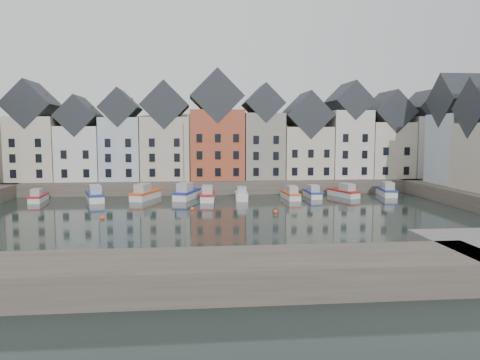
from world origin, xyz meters
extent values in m
plane|color=black|center=(0.00, 0.00, 0.00)|extent=(260.00, 260.00, 0.00)
cube|color=#484037|center=(0.00, 30.00, 1.00)|extent=(90.00, 16.00, 2.00)
cube|color=#484037|center=(-10.00, -22.00, 1.00)|extent=(50.00, 6.00, 2.00)
ellipsoid|color=#213018|center=(0.00, 56.00, -18.00)|extent=(153.60, 70.40, 64.00)
sphere|color=black|center=(-13.94, 50.93, 8.70)|extent=(5.77, 5.77, 5.77)
sphere|color=black|center=(24.86, 60.75, 8.12)|extent=(5.27, 5.27, 5.27)
sphere|color=black|center=(31.82, 54.20, 7.88)|extent=(5.07, 5.07, 5.07)
sphere|color=black|center=(14.28, 55.19, 7.82)|extent=(5.01, 5.01, 5.01)
sphere|color=black|center=(-37.67, 56.61, 6.57)|extent=(3.94, 3.94, 3.94)
sphere|color=black|center=(28.33, 60.25, 8.05)|extent=(5.21, 5.21, 5.21)
sphere|color=black|center=(1.99, 58.64, 8.32)|extent=(5.45, 5.45, 5.45)
sphere|color=black|center=(37.80, 48.31, 7.21)|extent=(4.49, 4.49, 4.49)
cube|color=beige|center=(-29.17, 28.00, 7.04)|extent=(7.67, 8.00, 10.07)
cube|color=black|center=(-29.17, 28.00, 13.97)|extent=(7.67, 8.16, 7.67)
cube|color=silver|center=(-21.90, 28.00, 6.30)|extent=(6.56, 8.00, 8.61)
cube|color=black|center=(-21.90, 28.00, 12.23)|extent=(6.56, 8.16, 6.56)
cube|color=silver|center=(-15.37, 28.00, 7.01)|extent=(6.20, 8.00, 10.02)
cube|color=black|center=(-15.37, 28.00, 13.55)|extent=(6.20, 8.16, 6.20)
cube|color=#BFB4A2|center=(-8.27, 28.00, 7.04)|extent=(7.70, 8.00, 10.08)
cube|color=black|center=(-8.27, 28.00, 13.98)|extent=(7.70, 8.16, 7.70)
cube|color=#AB4B31|center=(0.07, 28.00, 7.64)|extent=(8.69, 8.00, 11.28)
cube|color=black|center=(0.07, 28.00, 15.43)|extent=(8.69, 8.16, 8.69)
cube|color=gray|center=(7.78, 28.00, 7.39)|extent=(6.43, 8.00, 10.78)
cube|color=black|center=(7.78, 28.00, 14.37)|extent=(6.43, 8.16, 6.43)
cube|color=beige|center=(15.08, 28.00, 6.28)|extent=(7.88, 8.00, 8.56)
cube|color=black|center=(15.08, 28.00, 12.51)|extent=(7.88, 8.16, 7.88)
cube|color=silver|center=(22.42, 28.00, 7.64)|extent=(6.50, 8.00, 11.27)
cube|color=black|center=(22.42, 28.00, 14.88)|extent=(6.50, 8.16, 6.50)
cube|color=beige|center=(29.43, 28.00, 6.66)|extent=(7.23, 8.00, 9.32)
cube|color=black|center=(29.43, 28.00, 13.11)|extent=(7.23, 8.16, 7.23)
cube|color=silver|center=(36.28, 28.00, 7.16)|extent=(6.18, 8.00, 10.32)
cube|color=black|center=(36.28, 28.00, 13.85)|extent=(6.18, 8.16, 6.18)
cube|color=silver|center=(36.00, 16.26, 7.19)|extent=(7.47, 8.00, 10.38)
cube|color=black|center=(36.00, 16.26, 14.36)|extent=(7.62, 8.00, 8.00)
sphere|color=#E4531A|center=(-4.00, 8.00, 0.15)|extent=(0.50, 0.50, 0.50)
sphere|color=#E4531A|center=(6.00, 5.00, 0.15)|extent=(0.50, 0.50, 0.50)
sphere|color=#E4531A|center=(-14.00, 3.00, 0.15)|extent=(0.50, 0.50, 0.50)
cube|color=silver|center=(-25.57, 17.81, 0.31)|extent=(1.90, 5.32, 0.96)
cube|color=red|center=(-25.57, 17.81, 0.83)|extent=(1.99, 5.43, 0.22)
cube|color=#9FA3A7|center=(-25.52, 17.02, 1.35)|extent=(1.35, 2.16, 1.05)
cube|color=silver|center=(-17.77, 17.55, 0.38)|extent=(3.76, 6.87, 1.21)
cube|color=navy|center=(-17.77, 17.55, 1.04)|extent=(3.90, 7.03, 0.27)
cube|color=#9FA3A7|center=(-17.49, 16.60, 1.70)|extent=(2.22, 2.96, 1.32)
cube|color=silver|center=(-10.74, 18.62, 0.38)|extent=(4.09, 6.85, 1.20)
cube|color=#E4531A|center=(-10.74, 18.62, 1.04)|extent=(4.24, 7.01, 0.27)
cube|color=#9FA3A7|center=(-11.08, 17.69, 1.70)|extent=(2.34, 2.99, 1.31)
cube|color=silver|center=(-4.76, 18.45, 0.40)|extent=(4.14, 7.11, 1.25)
cube|color=navy|center=(-4.76, 18.45, 1.08)|extent=(4.29, 7.28, 0.28)
cube|color=#9FA3A7|center=(-5.09, 17.48, 1.76)|extent=(2.39, 3.10, 1.36)
cylinder|color=silver|center=(-4.54, 19.09, 6.82)|extent=(0.16, 0.16, 12.50)
cube|color=silver|center=(-1.80, 16.65, 0.36)|extent=(2.28, 6.30, 1.13)
cube|color=red|center=(-1.80, 16.65, 0.98)|extent=(2.39, 6.43, 0.26)
cube|color=#9FA3A7|center=(-1.87, 15.72, 1.60)|extent=(1.61, 2.57, 1.24)
cube|color=silver|center=(3.09, 16.96, 0.32)|extent=(1.96, 5.52, 0.99)
cube|color=silver|center=(3.09, 16.96, 0.86)|extent=(2.06, 5.63, 0.23)
cube|color=#9FA3A7|center=(3.04, 16.15, 1.40)|extent=(1.40, 2.25, 1.09)
cube|color=silver|center=(10.28, 16.82, 0.33)|extent=(1.95, 5.66, 1.02)
cube|color=#E4531A|center=(10.28, 16.82, 0.88)|extent=(2.05, 5.77, 0.23)
cube|color=#9FA3A7|center=(10.32, 15.98, 1.44)|extent=(1.41, 2.29, 1.12)
cube|color=silver|center=(13.87, 18.10, 0.32)|extent=(1.63, 5.44, 1.00)
cube|color=navy|center=(13.87, 18.10, 0.86)|extent=(1.72, 5.55, 0.23)
cube|color=#9FA3A7|center=(13.87, 17.28, 1.40)|extent=(1.27, 2.18, 1.09)
cube|color=silver|center=(18.72, 18.32, 0.34)|extent=(3.56, 6.06, 1.07)
cube|color=red|center=(18.72, 18.32, 0.92)|extent=(3.69, 6.20, 0.24)
cube|color=#9FA3A7|center=(19.01, 17.50, 1.50)|extent=(2.05, 2.64, 1.16)
cube|color=silver|center=(25.72, 18.91, 0.35)|extent=(2.72, 6.28, 1.11)
cube|color=navy|center=(25.72, 18.91, 0.96)|extent=(2.84, 6.42, 0.25)
cube|color=#9FA3A7|center=(25.58, 18.00, 1.57)|extent=(1.77, 2.62, 1.21)
camera|label=1|loc=(-3.82, -49.84, 9.58)|focal=35.00mm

